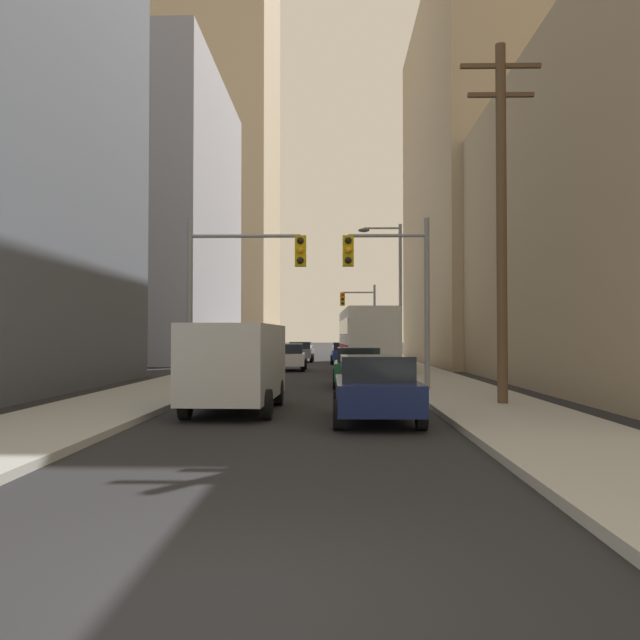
{
  "coord_description": "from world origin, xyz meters",
  "views": [
    {
      "loc": [
        0.91,
        -4.88,
        1.96
      ],
      "look_at": [
        0.0,
        37.69,
        2.98
      ],
      "focal_mm": 37.82,
      "sensor_mm": 36.0,
      "label": 1
    }
  ],
  "objects_px": {
    "sedan_navy": "(376,388)",
    "sedan_blue": "(344,353)",
    "cargo_van_silver": "(236,362)",
    "traffic_signal_far_right": "(360,310)",
    "city_bus": "(366,337)",
    "sedan_white": "(289,357)",
    "sedan_grey": "(301,352)",
    "traffic_signal_near_right": "(391,276)",
    "traffic_signal_near_left": "(240,275)",
    "sedan_green": "(358,367)"
  },
  "relations": [
    {
      "from": "sedan_navy",
      "to": "sedan_blue",
      "type": "height_order",
      "value": "same"
    },
    {
      "from": "cargo_van_silver",
      "to": "traffic_signal_far_right",
      "type": "height_order",
      "value": "traffic_signal_far_right"
    },
    {
      "from": "city_bus",
      "to": "sedan_blue",
      "type": "height_order",
      "value": "city_bus"
    },
    {
      "from": "sedan_blue",
      "to": "traffic_signal_far_right",
      "type": "distance_m",
      "value": 6.46
    },
    {
      "from": "sedan_navy",
      "to": "sedan_white",
      "type": "relative_size",
      "value": 0.99
    },
    {
      "from": "sedan_blue",
      "to": "sedan_grey",
      "type": "xyz_separation_m",
      "value": [
        -3.27,
        3.83,
        0.0
      ]
    },
    {
      "from": "cargo_van_silver",
      "to": "traffic_signal_far_right",
      "type": "bearing_deg",
      "value": 82.69
    },
    {
      "from": "traffic_signal_far_right",
      "to": "traffic_signal_near_right",
      "type": "bearing_deg",
      "value": -90.15
    },
    {
      "from": "cargo_van_silver",
      "to": "traffic_signal_near_left",
      "type": "distance_m",
      "value": 6.23
    },
    {
      "from": "sedan_white",
      "to": "sedan_blue",
      "type": "bearing_deg",
      "value": 70.12
    },
    {
      "from": "sedan_green",
      "to": "traffic_signal_near_right",
      "type": "bearing_deg",
      "value": -72.03
    },
    {
      "from": "sedan_green",
      "to": "sedan_blue",
      "type": "relative_size",
      "value": 0.99
    },
    {
      "from": "traffic_signal_near_right",
      "to": "sedan_blue",
      "type": "bearing_deg",
      "value": 92.87
    },
    {
      "from": "sedan_grey",
      "to": "traffic_signal_far_right",
      "type": "distance_m",
      "value": 5.82
    },
    {
      "from": "sedan_green",
      "to": "traffic_signal_far_right",
      "type": "distance_m",
      "value": 27.04
    },
    {
      "from": "sedan_navy",
      "to": "sedan_grey",
      "type": "distance_m",
      "value": 36.09
    },
    {
      "from": "sedan_white",
      "to": "sedan_grey",
      "type": "distance_m",
      "value": 12.96
    },
    {
      "from": "traffic_signal_near_right",
      "to": "traffic_signal_near_left",
      "type": "bearing_deg",
      "value": 179.99
    },
    {
      "from": "cargo_van_silver",
      "to": "traffic_signal_near_right",
      "type": "xyz_separation_m",
      "value": [
        4.47,
        5.54,
        2.71
      ]
    },
    {
      "from": "traffic_signal_near_right",
      "to": "sedan_navy",
      "type": "bearing_deg",
      "value": -97.39
    },
    {
      "from": "city_bus",
      "to": "sedan_grey",
      "type": "distance_m",
      "value": 14.6
    },
    {
      "from": "traffic_signal_near_right",
      "to": "traffic_signal_far_right",
      "type": "relative_size",
      "value": 1.0
    },
    {
      "from": "sedan_grey",
      "to": "traffic_signal_near_left",
      "type": "relative_size",
      "value": 0.71
    },
    {
      "from": "sedan_blue",
      "to": "sedan_grey",
      "type": "height_order",
      "value": "same"
    },
    {
      "from": "sedan_white",
      "to": "traffic_signal_near_left",
      "type": "bearing_deg",
      "value": -92.32
    },
    {
      "from": "city_bus",
      "to": "sedan_white",
      "type": "xyz_separation_m",
      "value": [
        -4.34,
        0.94,
        -1.16
      ]
    },
    {
      "from": "sedan_navy",
      "to": "traffic_signal_near_left",
      "type": "xyz_separation_m",
      "value": [
        -4.16,
        7.6,
        3.29
      ]
    },
    {
      "from": "sedan_blue",
      "to": "traffic_signal_near_left",
      "type": "bearing_deg",
      "value": -99.1
    },
    {
      "from": "sedan_green",
      "to": "traffic_signal_far_right",
      "type": "height_order",
      "value": "traffic_signal_far_right"
    },
    {
      "from": "sedan_blue",
      "to": "traffic_signal_far_right",
      "type": "xyz_separation_m",
      "value": [
        1.3,
        5.45,
        3.22
      ]
    },
    {
      "from": "cargo_van_silver",
      "to": "sedan_green",
      "type": "distance_m",
      "value": 9.33
    },
    {
      "from": "sedan_blue",
      "to": "cargo_van_silver",
      "type": "bearing_deg",
      "value": -96.17
    },
    {
      "from": "traffic_signal_near_right",
      "to": "traffic_signal_far_right",
      "type": "height_order",
      "value": "same"
    },
    {
      "from": "traffic_signal_near_left",
      "to": "traffic_signal_far_right",
      "type": "distance_m",
      "value": 30.39
    },
    {
      "from": "sedan_blue",
      "to": "traffic_signal_near_left",
      "type": "height_order",
      "value": "traffic_signal_near_left"
    },
    {
      "from": "sedan_green",
      "to": "traffic_signal_far_right",
      "type": "xyz_separation_m",
      "value": [
        1.09,
        26.82,
        3.22
      ]
    },
    {
      "from": "city_bus",
      "to": "sedan_navy",
      "type": "distance_m",
      "value": 22.06
    },
    {
      "from": "sedan_blue",
      "to": "sedan_white",
      "type": "bearing_deg",
      "value": -109.88
    },
    {
      "from": "city_bus",
      "to": "traffic_signal_near_left",
      "type": "relative_size",
      "value": 1.93
    },
    {
      "from": "sedan_navy",
      "to": "traffic_signal_near_right",
      "type": "xyz_separation_m",
      "value": [
        0.99,
        7.6,
        3.23
      ]
    },
    {
      "from": "sedan_white",
      "to": "sedan_blue",
      "type": "height_order",
      "value": "same"
    },
    {
      "from": "sedan_navy",
      "to": "traffic_signal_near_left",
      "type": "bearing_deg",
      "value": 118.73
    },
    {
      "from": "traffic_signal_near_right",
      "to": "traffic_signal_far_right",
      "type": "xyz_separation_m",
      "value": [
        0.08,
        29.93,
        -0.01
      ]
    },
    {
      "from": "sedan_green",
      "to": "sedan_blue",
      "type": "xyz_separation_m",
      "value": [
        -0.22,
        21.38,
        0.0
      ]
    },
    {
      "from": "sedan_navy",
      "to": "sedan_white",
      "type": "height_order",
      "value": "same"
    },
    {
      "from": "sedan_grey",
      "to": "sedan_blue",
      "type": "bearing_deg",
      "value": -49.52
    },
    {
      "from": "sedan_white",
      "to": "traffic_signal_far_right",
      "type": "height_order",
      "value": "traffic_signal_far_right"
    },
    {
      "from": "city_bus",
      "to": "sedan_navy",
      "type": "height_order",
      "value": "city_bus"
    },
    {
      "from": "cargo_van_silver",
      "to": "sedan_grey",
      "type": "relative_size",
      "value": 1.24
    },
    {
      "from": "city_bus",
      "to": "sedan_navy",
      "type": "bearing_deg",
      "value": -92.08
    }
  ]
}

